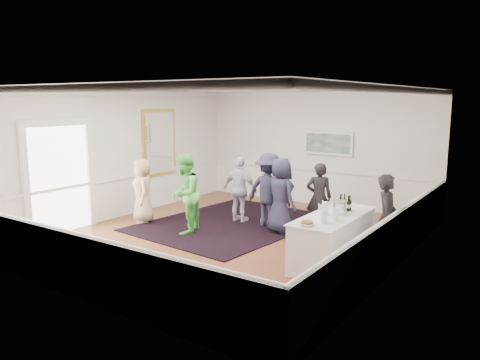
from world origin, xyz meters
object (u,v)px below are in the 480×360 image
Objects in this scene: serving_table at (333,239)px; guest_dark_a at (269,190)px; guest_lilac at (240,189)px; ice_bucket at (340,207)px; guest_green at (185,194)px; guest_tan at (143,191)px; guest_navy at (281,195)px; guest_dark_b at (319,197)px; nut_bowl at (307,224)px; bartender at (387,218)px.

guest_dark_a is (-2.27, 1.48, 0.42)m from serving_table.
guest_lilac reaches higher than ice_bucket.
guest_green is at bearing 52.19° from guest_dark_a.
ice_bucket is (2.31, -1.32, 0.15)m from guest_dark_a.
guest_navy reaches higher than guest_tan.
guest_green is 1.02× the size of guest_dark_a.
guest_green reaches higher than guest_dark_b.
nut_bowl reaches higher than serving_table.
guest_dark_a reaches higher than guest_navy.
guest_dark_b is at bearing -163.32° from guest_dark_a.
guest_navy is (-1.81, 1.24, 0.39)m from serving_table.
guest_dark_a is 1.19m from guest_dark_b.
guest_lilac reaches higher than guest_tan.
ice_bucket is at bearing 71.28° from guest_green.
guest_lilac is at bearing 157.01° from ice_bucket.
ice_bucket is (1.16, -1.61, 0.23)m from guest_dark_b.
guest_tan is 3.07m from guest_dark_a.
guest_green reaches higher than guest_lilac.
bartender is 6.58× the size of nut_bowl.
guest_lilac is 3.41m from ice_bucket.
guest_tan is 3.40m from guest_navy.
guest_dark_a is (1.28, 1.50, -0.02)m from guest_green.
guest_lilac is at bearing 141.19° from nut_bowl.
guest_green reaches higher than guest_tan.
guest_green is at bearing 165.32° from nut_bowl.
guest_green reaches higher than serving_table.
guest_dark_b is (2.43, 1.79, -0.10)m from guest_green.
bartender is 2.61m from guest_navy.
bartender is at bearing 167.65° from guest_lilac.
guest_green reaches higher than guest_navy.
guest_dark_b is 6.10× the size of ice_bucket.
ice_bucket is 1.10m from nut_bowl.
bartender reaches higher than guest_tan.
guest_dark_b is at bearing 111.06° from nut_bowl.
guest_lilac is 6.49× the size of nut_bowl.
guest_navy is (1.29, -0.25, 0.05)m from guest_lilac.
bartender is at bearing 121.93° from guest_dark_b.
guest_dark_a reaches higher than serving_table.
guest_tan is 5.03m from nut_bowl.
guest_dark_b is (-1.12, 1.77, 0.34)m from serving_table.
guest_navy is at bearing 9.58° from guest_dark_b.
guest_dark_b is at bearing 43.71° from bartender.
serving_table is 1.37× the size of bartender.
bartender is 1.03× the size of guest_dark_b.
guest_navy reaches higher than ice_bucket.
bartender is at bearing 42.90° from serving_table.
guest_lilac reaches higher than guest_dark_b.
guest_navy is 2.14m from ice_bucket.
guest_tan reaches higher than nut_bowl.
guest_navy is at bearing 128.50° from nut_bowl.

